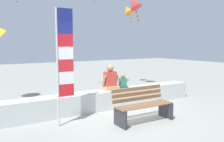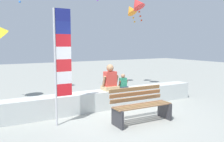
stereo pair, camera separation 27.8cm
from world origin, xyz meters
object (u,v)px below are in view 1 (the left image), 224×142
(kite_orange, at_px, (128,10))
(kite_red, at_px, (134,3))
(park_bench, at_px, (142,106))
(person_adult, at_px, (110,80))
(person_child, at_px, (123,83))
(flag_banner, at_px, (63,58))

(kite_orange, xyz_separation_m, kite_red, (-0.11, -0.64, 0.20))
(park_bench, relative_size, person_adult, 1.98)
(park_bench, height_order, person_child, person_child)
(person_child, bearing_deg, kite_red, 46.72)
(person_adult, bearing_deg, park_bench, -88.74)
(person_adult, relative_size, person_child, 1.68)
(person_adult, xyz_separation_m, kite_orange, (2.76, 2.95, 2.72))
(flag_banner, height_order, kite_orange, kite_orange)
(kite_red, bearing_deg, person_child, -133.28)
(person_adult, relative_size, kite_red, 0.74)
(person_adult, height_order, kite_red, kite_red)
(person_adult, bearing_deg, kite_orange, 46.95)
(person_child, relative_size, flag_banner, 0.17)
(flag_banner, bearing_deg, person_child, 18.98)
(park_bench, height_order, flag_banner, flag_banner)
(park_bench, bearing_deg, kite_red, 55.95)
(person_child, relative_size, kite_red, 0.44)
(park_bench, xyz_separation_m, kite_red, (2.62, 3.87, 3.39))
(person_child, relative_size, kite_orange, 0.56)
(person_child, distance_m, flag_banner, 2.59)
(person_adult, height_order, person_child, person_adult)
(kite_orange, distance_m, kite_red, 0.68)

